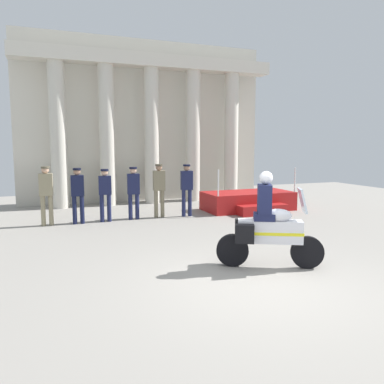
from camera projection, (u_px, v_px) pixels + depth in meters
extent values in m
plane|color=gray|center=(256.00, 284.00, 6.71)|extent=(28.00, 28.00, 0.00)
cube|color=beige|center=(146.00, 122.00, 16.41)|extent=(10.44, 0.30, 6.72)
cylinder|color=beige|center=(58.00, 136.00, 14.38)|extent=(0.60, 0.60, 5.44)
cylinder|color=beige|center=(107.00, 136.00, 15.02)|extent=(0.60, 0.60, 5.44)
cylinder|color=beige|center=(152.00, 137.00, 15.66)|extent=(0.60, 0.60, 5.44)
cylinder|color=beige|center=(193.00, 137.00, 16.30)|extent=(0.60, 0.60, 5.44)
cylinder|color=beige|center=(231.00, 137.00, 16.94)|extent=(0.60, 0.60, 5.44)
cube|color=beige|center=(151.00, 61.00, 15.29)|extent=(10.44, 0.80, 0.50)
cube|color=#A51919|center=(248.00, 201.00, 14.21)|extent=(3.23, 1.58, 0.67)
cube|color=#A51919|center=(263.00, 210.00, 13.26)|extent=(1.78, 0.50, 0.34)
cylinder|color=silver|center=(218.00, 183.00, 12.91)|extent=(0.05, 0.05, 0.90)
cylinder|color=silver|center=(295.00, 180.00, 14.00)|extent=(0.05, 0.05, 0.90)
cylinder|color=gray|center=(43.00, 211.00, 11.39)|extent=(0.13, 0.13, 0.90)
cylinder|color=gray|center=(51.00, 210.00, 11.47)|extent=(0.13, 0.13, 0.90)
cube|color=gray|center=(46.00, 185.00, 11.33)|extent=(0.40, 0.25, 0.65)
sphere|color=tan|center=(45.00, 170.00, 11.28)|extent=(0.21, 0.21, 0.21)
cylinder|color=brown|center=(45.00, 167.00, 11.27)|extent=(0.24, 0.24, 0.06)
cylinder|color=#141938|center=(75.00, 210.00, 11.65)|extent=(0.13, 0.13, 0.86)
cylinder|color=#141938|center=(82.00, 210.00, 11.73)|extent=(0.13, 0.13, 0.86)
cube|color=#141938|center=(77.00, 186.00, 11.59)|extent=(0.40, 0.25, 0.63)
sphere|color=#997056|center=(77.00, 172.00, 11.54)|extent=(0.21, 0.21, 0.21)
cylinder|color=black|center=(77.00, 169.00, 11.53)|extent=(0.24, 0.24, 0.06)
cylinder|color=#191E42|center=(102.00, 208.00, 11.96)|extent=(0.13, 0.13, 0.86)
cylinder|color=#191E42|center=(109.00, 208.00, 12.04)|extent=(0.13, 0.13, 0.86)
cube|color=#191E42|center=(105.00, 185.00, 11.91)|extent=(0.40, 0.25, 0.58)
sphere|color=tan|center=(105.00, 173.00, 11.86)|extent=(0.21, 0.21, 0.21)
cylinder|color=black|center=(104.00, 170.00, 11.85)|extent=(0.24, 0.24, 0.06)
cylinder|color=#191E42|center=(130.00, 207.00, 12.33)|extent=(0.13, 0.13, 0.82)
cylinder|color=#191E42|center=(137.00, 207.00, 12.41)|extent=(0.13, 0.13, 0.82)
cube|color=#191E42|center=(133.00, 184.00, 12.28)|extent=(0.40, 0.25, 0.66)
sphere|color=tan|center=(133.00, 170.00, 12.23)|extent=(0.21, 0.21, 0.21)
cylinder|color=black|center=(133.00, 168.00, 12.22)|extent=(0.24, 0.24, 0.06)
cylinder|color=#7A7056|center=(156.00, 204.00, 12.71)|extent=(0.13, 0.13, 0.90)
cylinder|color=#7A7056|center=(162.00, 204.00, 12.79)|extent=(0.13, 0.13, 0.90)
cube|color=#7A7056|center=(159.00, 181.00, 12.65)|extent=(0.40, 0.25, 0.65)
sphere|color=#997056|center=(159.00, 167.00, 12.60)|extent=(0.21, 0.21, 0.21)
cylinder|color=#494334|center=(159.00, 165.00, 12.59)|extent=(0.24, 0.24, 0.06)
cylinder|color=#191E42|center=(184.00, 203.00, 12.88)|extent=(0.13, 0.13, 0.90)
cylinder|color=#191E42|center=(190.00, 203.00, 12.96)|extent=(0.13, 0.13, 0.90)
cube|color=#191E42|center=(187.00, 180.00, 12.83)|extent=(0.40, 0.25, 0.63)
sphere|color=#997056|center=(187.00, 168.00, 12.77)|extent=(0.21, 0.21, 0.21)
cylinder|color=black|center=(187.00, 165.00, 12.77)|extent=(0.24, 0.24, 0.06)
cylinder|color=black|center=(307.00, 252.00, 7.50)|extent=(0.62, 0.38, 0.64)
cylinder|color=black|center=(232.00, 250.00, 7.65)|extent=(0.63, 0.42, 0.64)
cube|color=silver|center=(270.00, 231.00, 7.53)|extent=(1.25, 0.85, 0.44)
ellipsoid|color=silver|center=(278.00, 215.00, 7.47)|extent=(0.61, 0.52, 0.26)
cube|color=yellow|center=(270.00, 232.00, 7.53)|extent=(1.27, 0.87, 0.06)
cube|color=silver|center=(302.00, 200.00, 7.39)|extent=(0.32, 0.43, 0.47)
cube|color=black|center=(244.00, 228.00, 7.83)|extent=(0.40, 0.32, 0.36)
cube|color=black|center=(245.00, 234.00, 7.32)|extent=(0.40, 0.32, 0.36)
cube|color=#191E42|center=(264.00, 217.00, 7.50)|extent=(0.51, 0.48, 0.14)
cube|color=#191E42|center=(265.00, 199.00, 7.46)|extent=(0.40, 0.44, 0.56)
sphere|color=silver|center=(266.00, 178.00, 7.41)|extent=(0.26, 0.26, 0.26)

